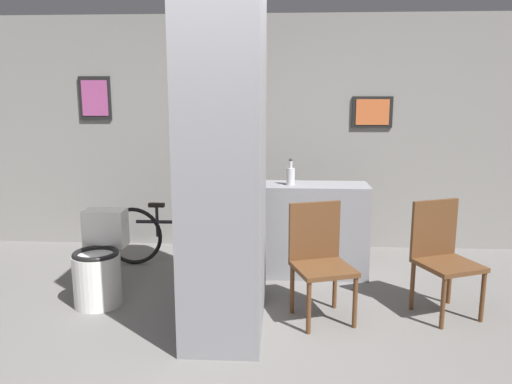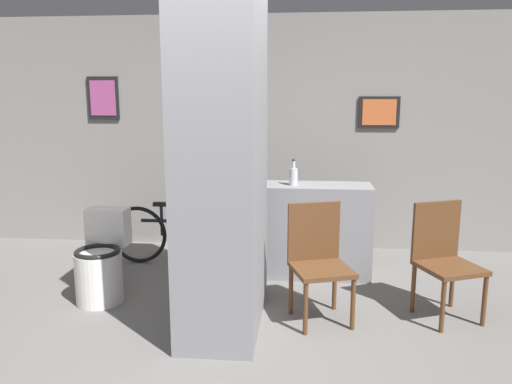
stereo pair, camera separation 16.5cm
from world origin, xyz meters
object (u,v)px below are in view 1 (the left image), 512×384
Objects in this scene: toilet at (99,265)px; bicycle at (183,235)px; bottle_tall at (291,175)px; chair_near_pillar at (319,257)px; chair_by_doorway at (442,253)px.

bicycle is (0.52, 0.96, -0.00)m from toilet.
bottle_tall reaches higher than toilet.
chair_near_pillar reaches higher than bicycle.
bottle_tall is at bearing 85.31° from chair_near_pillar.
bottle_tall is at bearing -11.07° from bicycle.
chair_by_doorway is (2.82, -0.04, 0.17)m from toilet.
bottle_tall reaches higher than chair_near_pillar.
toilet is at bearing 157.02° from chair_by_doorway.
chair_near_pillar is 1.07m from bottle_tall.
toilet is at bearing 156.34° from chair_near_pillar.
chair_by_doorway is 3.55× the size of bottle_tall.
chair_by_doorway is (0.99, 0.14, 0.00)m from chair_near_pillar.
chair_near_pillar is at bearing -5.50° from toilet.
chair_by_doorway is at bearing -23.44° from bicycle.
bicycle is at bearing 61.69° from toilet.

